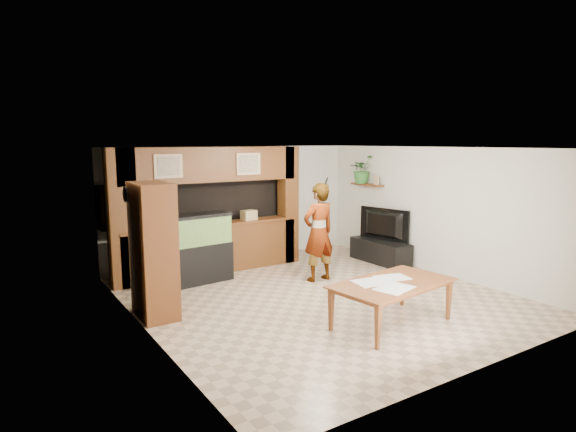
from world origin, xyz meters
TOP-DOWN VIEW (x-y plane):
  - floor at (0.00, 0.00)m, footprint 6.50×6.50m
  - ceiling at (0.00, 0.00)m, footprint 6.50×6.50m
  - wall_back at (0.00, 3.25)m, footprint 6.00×0.00m
  - wall_left at (-3.00, 0.00)m, footprint 0.00×6.50m
  - wall_right at (3.00, 0.00)m, footprint 0.00×6.50m
  - partition at (-0.95, 2.64)m, footprint 4.20×0.99m
  - wall_clock at (-2.97, 1.00)m, footprint 0.05×0.25m
  - wall_shelf at (2.85, 1.95)m, footprint 0.25×0.90m
  - pantry_cabinet at (-2.70, 0.60)m, footprint 0.52×0.86m
  - trash_can at (-2.64, 0.80)m, footprint 0.29×0.29m
  - aquarium at (-1.39, 1.95)m, footprint 1.21×0.46m
  - tv_stand at (2.65, 1.23)m, footprint 0.54×1.48m
  - television at (2.65, 1.23)m, footprint 0.44×1.27m
  - photo_frame at (2.85, 1.64)m, footprint 0.05×0.16m
  - potted_plant at (2.82, 2.12)m, footprint 0.71×0.65m
  - person at (0.61, 0.82)m, footprint 0.72×0.49m
  - microphone at (0.66, 0.66)m, footprint 0.04×0.10m
  - dining_table at (0.15, -1.68)m, footprint 1.99×1.28m
  - newspaper_a at (-0.10, -1.49)m, footprint 0.62×0.49m
  - newspaper_b at (-0.06, -1.89)m, footprint 0.64×0.53m
  - newspaper_c at (0.30, -1.48)m, footprint 0.56×0.46m
  - counter_box at (-0.05, 2.45)m, footprint 0.34×0.25m

SIDE VIEW (x-z plane):
  - floor at x=0.00m, z-range 0.00..0.00m
  - tv_stand at x=2.65m, z-range 0.00..0.49m
  - trash_can at x=-2.64m, z-range 0.00..0.53m
  - dining_table at x=0.15m, z-range 0.00..0.66m
  - aquarium at x=-1.39m, z-range -0.02..1.33m
  - newspaper_c at x=0.30m, z-range 0.66..0.67m
  - newspaper_b at x=-0.06m, z-range 0.66..0.67m
  - newspaper_a at x=-0.10m, z-range 0.66..0.67m
  - television at x=2.65m, z-range 0.49..1.22m
  - person at x=0.61m, z-range 0.00..1.92m
  - pantry_cabinet at x=-2.70m, z-range 0.00..2.10m
  - counter_box at x=-0.05m, z-range 1.04..1.25m
  - wall_back at x=0.00m, z-range -1.70..4.30m
  - wall_left at x=-3.00m, z-range -1.95..4.55m
  - wall_right at x=3.00m, z-range -1.95..4.55m
  - partition at x=-0.95m, z-range 0.01..2.61m
  - wall_shelf at x=2.85m, z-range 1.68..1.72m
  - photo_frame at x=2.85m, z-range 1.72..1.93m
  - wall_clock at x=-2.97m, z-range 1.77..2.02m
  - microphone at x=0.66m, z-range 1.88..2.04m
  - potted_plant at x=2.82m, z-range 1.72..2.38m
  - ceiling at x=0.00m, z-range 2.60..2.60m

